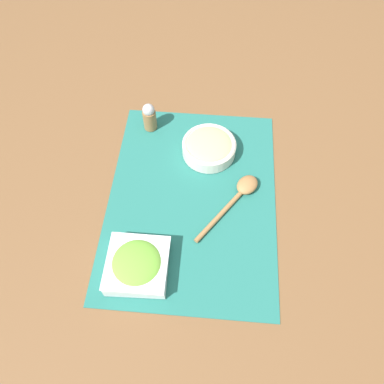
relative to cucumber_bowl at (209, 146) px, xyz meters
name	(u,v)px	position (x,y,z in m)	size (l,w,h in m)	color
ground_plane	(192,199)	(0.15, -0.03, -0.03)	(3.00, 3.00, 0.00)	brown
placemat	(192,199)	(0.15, -0.03, -0.03)	(0.59, 0.42, 0.00)	#236B60
cucumber_bowl	(209,146)	(0.00, 0.00, 0.00)	(0.15, 0.15, 0.05)	silver
lettuce_bowl	(137,264)	(0.35, -0.14, 0.00)	(0.14, 0.14, 0.05)	white
wooden_spoon	(241,192)	(0.13, 0.09, -0.01)	(0.21, 0.16, 0.03)	#9E7042
pepper_shaker	(149,117)	(-0.08, -0.17, 0.02)	(0.04, 0.04, 0.09)	olive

